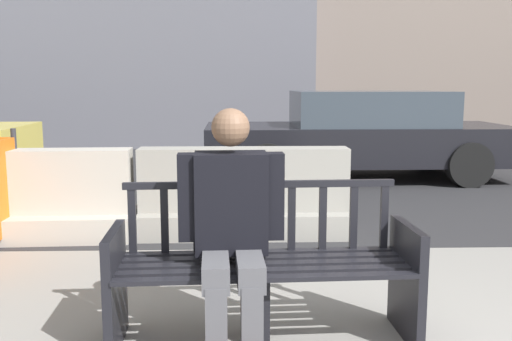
% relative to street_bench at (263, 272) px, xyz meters
% --- Properties ---
extents(street_asphalt, '(120.00, 12.00, 0.01)m').
position_rel_street_bench_xyz_m(street_asphalt, '(0.76, 7.78, -0.39)').
color(street_asphalt, '#28282B').
rests_on(street_asphalt, ground).
extents(street_bench, '(1.71, 0.60, 0.88)m').
position_rel_street_bench_xyz_m(street_bench, '(0.00, 0.00, 0.00)').
color(street_bench, black).
rests_on(street_bench, ground).
extents(seated_person, '(0.58, 0.74, 1.31)m').
position_rel_street_bench_xyz_m(seated_person, '(-0.18, -0.07, 0.29)').
color(seated_person, black).
rests_on(seated_person, ground).
extents(jersey_barrier_centre, '(2.00, 0.68, 0.84)m').
position_rel_street_bench_xyz_m(jersey_barrier_centre, '(-0.09, 2.32, -0.06)').
color(jersey_barrier_centre, gray).
rests_on(jersey_barrier_centre, ground).
extents(jersey_barrier_left, '(2.03, 0.76, 0.84)m').
position_rel_street_bench_xyz_m(jersey_barrier_left, '(-2.16, 2.22, -0.06)').
color(jersey_barrier_left, '#ADA89E').
rests_on(jersey_barrier_left, ground).
extents(car_sedan_far, '(4.61, 1.96, 1.33)m').
position_rel_street_bench_xyz_m(car_sedan_far, '(1.71, 5.57, 0.28)').
color(car_sedan_far, black).
rests_on(car_sedan_far, ground).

